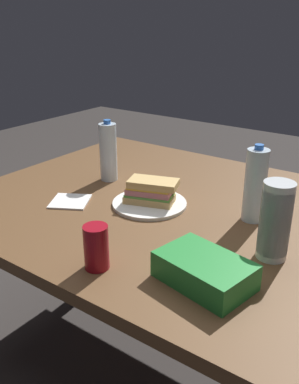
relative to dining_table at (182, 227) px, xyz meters
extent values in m
plane|color=#383330|center=(0.00, 0.00, -0.66)|extent=(8.00, 8.00, 0.00)
cube|color=brown|center=(0.00, 0.00, 0.06)|extent=(1.56, 1.16, 0.04)
cylinder|color=brown|center=(-0.70, 0.50, -0.31)|extent=(0.07, 0.07, 0.70)
cylinder|color=white|center=(-0.11, -0.05, 0.09)|extent=(0.26, 0.26, 0.01)
cube|color=#DBB26B|center=(-0.11, -0.05, 0.10)|extent=(0.19, 0.14, 0.02)
cube|color=#599E3F|center=(-0.11, -0.05, 0.12)|extent=(0.18, 0.13, 0.01)
cube|color=#C6727A|center=(-0.11, -0.05, 0.13)|extent=(0.17, 0.13, 0.02)
cube|color=yellow|center=(-0.11, -0.05, 0.15)|extent=(0.17, 0.12, 0.01)
cube|color=#DBB26B|center=(-0.10, -0.05, 0.16)|extent=(0.19, 0.14, 0.02)
cylinder|color=maroon|center=(0.01, -0.46, 0.14)|extent=(0.07, 0.07, 0.12)
cube|color=#268C38|center=(0.28, -0.36, 0.11)|extent=(0.25, 0.19, 0.07)
cylinder|color=silver|center=(-0.39, 0.06, 0.20)|extent=(0.07, 0.07, 0.23)
cylinder|color=blue|center=(-0.39, 0.06, 0.32)|extent=(0.03, 0.03, 0.02)
cylinder|color=silver|center=(0.37, -0.14, 0.13)|extent=(0.08, 0.08, 0.09)
cylinder|color=silver|center=(0.37, -0.14, 0.15)|extent=(0.08, 0.08, 0.09)
cylinder|color=silver|center=(0.37, -0.14, 0.16)|extent=(0.08, 0.08, 0.09)
cylinder|color=silver|center=(0.37, -0.14, 0.18)|extent=(0.08, 0.08, 0.09)
cylinder|color=silver|center=(0.37, -0.14, 0.20)|extent=(0.08, 0.08, 0.09)
cylinder|color=silver|center=(0.37, -0.14, 0.22)|extent=(0.08, 0.08, 0.09)
cylinder|color=silver|center=(0.37, -0.14, 0.24)|extent=(0.08, 0.08, 0.09)
cylinder|color=silver|center=(0.37, -0.14, 0.25)|extent=(0.08, 0.08, 0.09)
cylinder|color=silver|center=(0.23, 0.05, 0.20)|extent=(0.07, 0.07, 0.24)
cylinder|color=blue|center=(0.23, 0.05, 0.33)|extent=(0.03, 0.03, 0.02)
cube|color=white|center=(-0.35, -0.20, 0.08)|extent=(0.18, 0.18, 0.01)
camera|label=1|loc=(0.67, -1.14, 0.69)|focal=38.91mm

